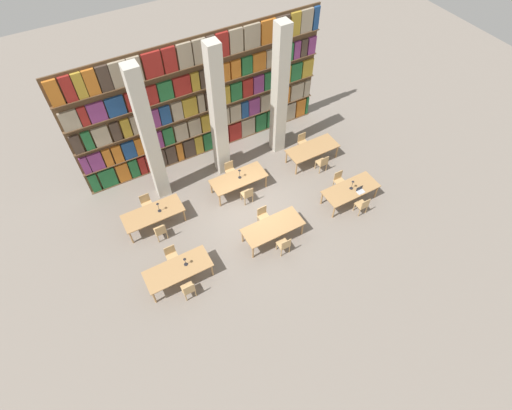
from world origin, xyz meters
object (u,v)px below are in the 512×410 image
(pillar_center, at_px, (218,114))
(chair_11, at_px, (303,142))
(reading_table_1, at_px, (273,227))
(chair_5, at_px, (339,180))
(reading_table_0, at_px, (178,270))
(chair_6, at_px, (160,231))
(chair_0, at_px, (189,289))
(desk_lamp_0, at_px, (185,260))
(chair_10, at_px, (322,163))
(pillar_right, at_px, (280,93))
(chair_8, at_px, (248,194))
(desk_lamp_1, at_px, (353,183))
(chair_7, at_px, (147,203))
(desk_lamp_2, at_px, (158,206))
(chair_1, at_px, (172,255))
(chair_4, at_px, (363,205))
(reading_table_4, at_px, (239,179))
(desk_lamp_3, at_px, (240,172))
(reading_table_2, at_px, (351,190))
(chair_2, at_px, (284,245))
(chair_3, at_px, (263,216))
(pillar_left, at_px, (149,138))
(reading_table_5, at_px, (312,149))
(chair_9, at_px, (230,170))
(reading_table_3, at_px, (153,214))

(pillar_center, distance_m, chair_11, 4.58)
(reading_table_1, distance_m, chair_5, 3.85)
(reading_table_0, relative_size, chair_6, 2.63)
(chair_0, relative_size, desk_lamp_0, 2.15)
(chair_10, bearing_deg, pillar_right, 112.98)
(reading_table_1, distance_m, chair_8, 2.05)
(desk_lamp_1, xyz_separation_m, chair_6, (-7.46, 1.98, -0.56))
(chair_7, bearing_deg, desk_lamp_2, 109.40)
(chair_1, bearing_deg, chair_10, -170.93)
(chair_4, bearing_deg, chair_5, 90.00)
(chair_0, relative_size, reading_table_4, 0.38)
(desk_lamp_3, bearing_deg, reading_table_4, 174.66)
(reading_table_2, bearing_deg, chair_2, -167.11)
(pillar_right, height_order, chair_10, pillar_right)
(pillar_center, relative_size, reading_table_2, 2.57)
(chair_3, bearing_deg, chair_1, -0.99)
(desk_lamp_0, bearing_deg, chair_8, 29.22)
(chair_1, bearing_deg, pillar_left, -105.19)
(chair_5, height_order, reading_table_5, chair_5)
(chair_7, bearing_deg, chair_2, 130.69)
(pillar_right, distance_m, reading_table_5, 2.92)
(desk_lamp_1, bearing_deg, desk_lamp_3, 143.13)
(pillar_left, distance_m, chair_9, 3.86)
(chair_0, distance_m, chair_6, 2.76)
(chair_7, xyz_separation_m, chair_10, (7.47, -1.56, 0.00))
(chair_2, xyz_separation_m, reading_table_3, (-3.73, 3.60, 0.18))
(pillar_left, xyz_separation_m, chair_6, (-0.90, -2.23, -2.52))
(chair_6, bearing_deg, chair_7, 90.00)
(reading_table_0, distance_m, chair_8, 4.31)
(reading_table_0, bearing_deg, chair_7, 88.83)
(pillar_center, bearing_deg, desk_lamp_0, -129.50)
(reading_table_1, xyz_separation_m, chair_8, (0.02, 2.04, -0.18))
(pillar_center, height_order, reading_table_0, pillar_center)
(desk_lamp_1, bearing_deg, chair_8, 152.03)
(desk_lamp_0, height_order, chair_3, desk_lamp_0)
(chair_9, height_order, desk_lamp_3, desk_lamp_3)
(reading_table_4, bearing_deg, chair_10, -11.90)
(chair_8, xyz_separation_m, chair_11, (3.71, 1.54, 0.00))
(chair_2, bearing_deg, chair_11, 49.59)
(chair_8, distance_m, chair_10, 3.71)
(chair_2, xyz_separation_m, desk_lamp_3, (0.05, 3.59, 0.57))
(pillar_right, relative_size, chair_9, 6.76)
(pillar_right, relative_size, desk_lamp_3, 12.35)
(desk_lamp_1, distance_m, reading_table_5, 2.76)
(desk_lamp_2, bearing_deg, chair_10, -5.89)
(reading_table_4, bearing_deg, chair_11, 11.62)
(reading_table_0, relative_size, chair_1, 2.63)
(desk_lamp_1, relative_size, reading_table_5, 0.20)
(chair_3, height_order, chair_5, same)
(reading_table_0, relative_size, chair_3, 2.63)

